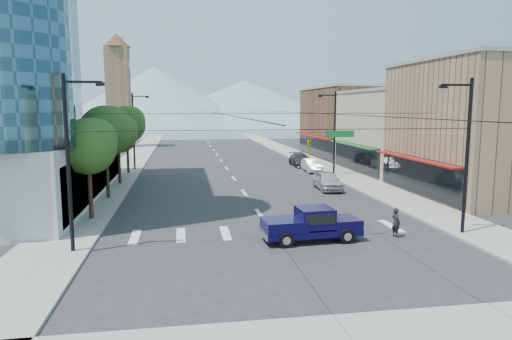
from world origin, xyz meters
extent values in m
plane|color=#28282B|center=(0.00, 0.00, 0.00)|extent=(160.00, 160.00, 0.00)
cube|color=gray|center=(-12.00, 40.00, 0.07)|extent=(4.00, 120.00, 0.15)
cube|color=gray|center=(12.00, 40.00, 0.07)|extent=(4.00, 120.00, 0.15)
cube|color=#8C6B4C|center=(20.00, 10.00, 5.50)|extent=(12.00, 14.00, 11.00)
cube|color=tan|center=(20.00, 24.00, 4.50)|extent=(12.00, 14.00, 9.00)
cube|color=brown|center=(20.00, 40.00, 5.00)|extent=(12.00, 18.00, 10.00)
cube|color=#8C6B4C|center=(-16.50, 62.00, 9.00)|extent=(4.00, 4.00, 18.00)
cone|color=brown|center=(-16.50, 62.00, 19.20)|extent=(4.80, 4.80, 2.40)
cone|color=gray|center=(-15.00, 150.00, 11.00)|extent=(80.00, 80.00, 22.00)
cone|color=gray|center=(20.00, 160.00, 9.00)|extent=(90.00, 90.00, 18.00)
cylinder|color=black|center=(-11.20, 6.00, 2.27)|extent=(0.28, 0.28, 4.55)
sphere|color=#28511B|center=(-11.20, 6.00, 4.88)|extent=(3.64, 3.64, 3.64)
sphere|color=#28511B|center=(-10.80, 6.30, 5.28)|extent=(2.86, 2.86, 2.86)
cylinder|color=black|center=(-11.20, 13.00, 2.55)|extent=(0.28, 0.28, 5.11)
sphere|color=#28511B|center=(-11.20, 13.00, 5.47)|extent=(4.09, 4.09, 4.09)
sphere|color=#28511B|center=(-10.80, 13.30, 5.88)|extent=(3.21, 3.21, 3.21)
cylinder|color=black|center=(-11.20, 20.00, 2.27)|extent=(0.28, 0.28, 4.55)
sphere|color=#28511B|center=(-11.20, 20.00, 4.88)|extent=(3.64, 3.64, 3.64)
sphere|color=#28511B|center=(-10.80, 20.30, 5.28)|extent=(2.86, 2.86, 2.86)
cylinder|color=black|center=(-11.20, 27.00, 2.55)|extent=(0.28, 0.28, 5.11)
sphere|color=#28511B|center=(-11.20, 27.00, 5.47)|extent=(4.09, 4.09, 4.09)
sphere|color=#28511B|center=(-10.80, 27.30, 5.88)|extent=(3.21, 3.21, 3.21)
cylinder|color=black|center=(-10.80, -1.00, 4.50)|extent=(0.20, 0.20, 9.00)
cylinder|color=black|center=(10.80, -1.00, 4.50)|extent=(0.20, 0.20, 9.00)
cylinder|color=black|center=(0.00, -1.00, 6.20)|extent=(21.60, 0.04, 0.04)
imported|color=gold|center=(1.50, -1.00, 5.15)|extent=(0.16, 0.20, 1.00)
cube|color=#0C6626|center=(3.20, -1.00, 5.95)|extent=(1.60, 0.06, 0.35)
cylinder|color=black|center=(-10.80, 30.00, 4.50)|extent=(0.20, 0.20, 9.00)
cube|color=black|center=(-9.90, 30.00, 8.60)|extent=(1.80, 0.12, 0.12)
cube|color=black|center=(-9.10, 30.00, 8.50)|extent=(0.40, 0.25, 0.18)
cylinder|color=black|center=(10.80, 22.00, 4.50)|extent=(0.20, 0.20, 9.00)
cube|color=black|center=(9.90, 22.00, 8.60)|extent=(1.80, 0.12, 0.12)
cube|color=black|center=(9.10, 22.00, 8.50)|extent=(0.40, 0.25, 0.18)
cube|color=#0D083D|center=(1.77, -0.74, 0.54)|extent=(5.53, 2.31, 0.34)
cube|color=#0D083D|center=(3.69, -0.62, 0.94)|extent=(1.69, 1.97, 0.54)
cube|color=#0D083D|center=(1.97, -0.72, 1.33)|extent=(1.98, 1.94, 1.08)
cube|color=black|center=(1.97, -0.72, 1.43)|extent=(1.79, 1.95, 0.59)
cube|color=#0D083D|center=(0.20, -0.83, 0.99)|extent=(2.38, 2.11, 0.64)
cube|color=silver|center=(4.47, -0.57, 0.54)|extent=(0.24, 1.88, 0.34)
cube|color=silver|center=(-0.94, -0.91, 0.54)|extent=(0.24, 1.88, 0.30)
cylinder|color=black|center=(3.55, -1.56, 0.41)|extent=(0.84, 0.35, 0.83)
cylinder|color=black|center=(3.43, 0.31, 0.41)|extent=(0.84, 0.35, 0.83)
cylinder|color=black|center=(0.11, -1.78, 0.41)|extent=(0.84, 0.35, 0.83)
cylinder|color=black|center=(-0.01, 0.09, 0.41)|extent=(0.84, 0.35, 0.83)
imported|color=black|center=(6.76, -0.79, 0.85)|extent=(0.55, 0.70, 1.69)
imported|color=#BABBBF|center=(7.60, 14.33, 0.83)|extent=(2.19, 4.97, 1.66)
imported|color=silver|center=(9.40, 25.64, 0.75)|extent=(1.74, 4.62, 1.50)
imported|color=#2D2D30|center=(9.40, 30.76, 0.78)|extent=(2.28, 5.42, 1.56)
camera|label=1|loc=(-5.17, -24.56, 7.40)|focal=32.00mm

